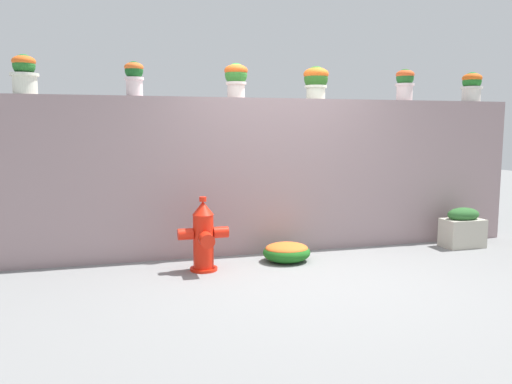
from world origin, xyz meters
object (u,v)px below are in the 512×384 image
potted_plant_4 (405,82)px  potted_plant_3 (316,80)px  flower_bush_left (287,251)px  potted_plant_2 (236,77)px  potted_plant_5 (472,85)px  fire_hydrant (204,237)px  potted_plant_0 (24,72)px  planter_box (463,228)px  potted_plant_1 (134,76)px

potted_plant_4 → potted_plant_3: bearing=178.7°
potted_plant_3 → flower_bush_left: size_ratio=0.74×
potted_plant_2 → flower_bush_left: potted_plant_2 is taller
potted_plant_5 → fire_hydrant: (-3.82, -0.69, -1.75)m
potted_plant_5 → potted_plant_0: bearing=180.0°
potted_plant_2 → potted_plant_3: potted_plant_3 is taller
potted_plant_3 → planter_box: bearing=-15.5°
potted_plant_1 → fire_hydrant: size_ratio=0.48×
potted_plant_2 → potted_plant_4: potted_plant_4 is taller
potted_plant_3 → potted_plant_5: bearing=-0.8°
potted_plant_5 → potted_plant_4: bearing=179.8°
potted_plant_1 → potted_plant_4: size_ratio=0.94×
potted_plant_2 → potted_plant_3: bearing=2.9°
fire_hydrant → flower_bush_left: 1.03m
potted_plant_0 → planter_box: 5.56m
potted_plant_1 → potted_plant_2: size_ratio=0.95×
potted_plant_0 → planter_box: size_ratio=0.82×
potted_plant_0 → potted_plant_1: potted_plant_0 is taller
flower_bush_left → potted_plant_3: bearing=46.0°
potted_plant_0 → fire_hydrant: 2.60m
potted_plant_4 → potted_plant_2: bearing=-179.4°
flower_bush_left → planter_box: bearing=1.8°
potted_plant_0 → fire_hydrant: potted_plant_0 is taller
potted_plant_0 → potted_plant_5: 5.62m
potted_plant_3 → potted_plant_1: bearing=-178.7°
potted_plant_0 → planter_box: (5.21, -0.48, -1.87)m
potted_plant_0 → potted_plant_3: bearing=0.5°
potted_plant_0 → potted_plant_2: 2.32m
potted_plant_5 → potted_plant_2: bearing=-179.6°
potted_plant_4 → flower_bush_left: potted_plant_4 is taller
potted_plant_0 → potted_plant_3: size_ratio=1.04×
potted_plant_2 → potted_plant_5: size_ratio=1.01×
flower_bush_left → potted_plant_0: bearing=168.6°
potted_plant_4 → potted_plant_5: 1.03m
potted_plant_3 → potted_plant_5: (2.26, -0.03, -0.01)m
potted_plant_5 → fire_hydrant: size_ratio=0.50×
potted_plant_1 → potted_plant_5: 4.48m
potted_plant_4 → fire_hydrant: size_ratio=0.51×
potted_plant_1 → potted_plant_3: (2.21, 0.05, 0.01)m
fire_hydrant → potted_plant_1: bearing=134.2°
potted_plant_3 → fire_hydrant: bearing=-155.2°
potted_plant_1 → planter_box: (4.07, -0.46, -1.87)m
potted_plant_3 → fire_hydrant: 2.46m
potted_plant_3 → fire_hydrant: size_ratio=0.51×
potted_plant_3 → potted_plant_4: 1.24m
planter_box → fire_hydrant: bearing=-176.5°
potted_plant_3 → flower_bush_left: (-0.57, -0.59, -2.01)m
potted_plant_1 → fire_hydrant: 1.98m
potted_plant_0 → potted_plant_5: bearing=-0.0°
potted_plant_4 → planter_box: (0.62, -0.49, -1.88)m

